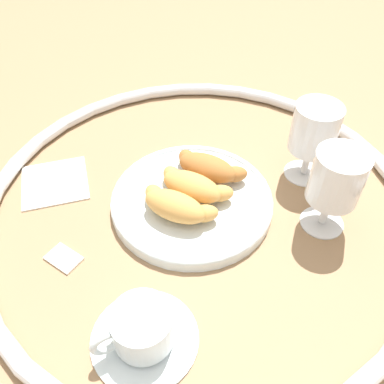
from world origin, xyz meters
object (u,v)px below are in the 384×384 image
at_px(juice_glass_left, 314,132).
at_px(sugar_packet, 63,258).
at_px(folded_napkin, 55,182).
at_px(croissant_large, 176,206).
at_px(juice_glass_right, 336,180).
at_px(coffee_cup_near, 142,331).
at_px(croissant_extra, 208,167).
at_px(pastry_plate, 192,200).
at_px(croissant_small, 193,186).

distance_m(juice_glass_left, sugar_packet, 0.44).
bearing_deg(folded_napkin, sugar_packet, -56.68).
xyz_separation_m(croissant_large, juice_glass_right, (0.22, 0.06, 0.05)).
bearing_deg(sugar_packet, coffee_cup_near, -9.73).
distance_m(croissant_large, croissant_extra, 0.10).
bearing_deg(pastry_plate, folded_napkin, -176.21).
height_order(croissant_large, juice_glass_left, juice_glass_left).
distance_m(coffee_cup_near, juice_glass_right, 0.33).
distance_m(croissant_large, folded_napkin, 0.24).
distance_m(pastry_plate, folded_napkin, 0.24).
bearing_deg(coffee_cup_near, croissant_small, 91.03).
distance_m(pastry_plate, juice_glass_right, 0.22).
distance_m(pastry_plate, coffee_cup_near, 0.24).
relative_size(pastry_plate, coffee_cup_near, 1.93).
distance_m(croissant_extra, sugar_packet, 0.27).
height_order(croissant_small, sugar_packet, croissant_small).
xyz_separation_m(croissant_large, folded_napkin, (-0.23, 0.03, -0.04)).
bearing_deg(croissant_extra, croissant_small, -105.11).
height_order(coffee_cup_near, sugar_packet, coffee_cup_near).
bearing_deg(juice_glass_right, croissant_large, -163.95).
height_order(sugar_packet, folded_napkin, sugar_packet).
xyz_separation_m(croissant_small, croissant_extra, (0.01, 0.05, 0.00)).
relative_size(croissant_small, sugar_packet, 2.68).
height_order(croissant_large, juice_glass_right, juice_glass_right).
bearing_deg(croissant_extra, folded_napkin, -165.27).
relative_size(juice_glass_left, sugar_packet, 2.80).
xyz_separation_m(croissant_large, juice_glass_left, (0.18, 0.17, 0.05)).
bearing_deg(folded_napkin, juice_glass_right, 4.36).
bearing_deg(sugar_packet, croissant_large, 56.96).
relative_size(pastry_plate, juice_glass_right, 1.87).
distance_m(pastry_plate, sugar_packet, 0.22).
height_order(coffee_cup_near, juice_glass_left, juice_glass_left).
bearing_deg(folded_napkin, juice_glass_left, 19.01).
height_order(croissant_small, croissant_extra, same).
relative_size(coffee_cup_near, folded_napkin, 1.24).
bearing_deg(pastry_plate, croissant_extra, 75.08).
bearing_deg(coffee_cup_near, juice_glass_right, 51.75).
height_order(pastry_plate, croissant_extra, croissant_extra).
distance_m(croissant_large, juice_glass_left, 0.25).
relative_size(croissant_large, juice_glass_right, 0.96).
distance_m(juice_glass_left, folded_napkin, 0.45).
distance_m(pastry_plate, croissant_small, 0.03).
relative_size(coffee_cup_near, juice_glass_right, 0.97).
relative_size(pastry_plate, croissant_small, 1.95).
bearing_deg(croissant_large, croissant_small, 74.73).
xyz_separation_m(coffee_cup_near, juice_glass_right, (0.20, 0.26, 0.07)).
bearing_deg(juice_glass_right, folded_napkin, -175.64).
relative_size(croissant_small, coffee_cup_near, 0.99).
height_order(juice_glass_left, sugar_packet, juice_glass_left).
relative_size(croissant_extra, juice_glass_left, 0.96).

